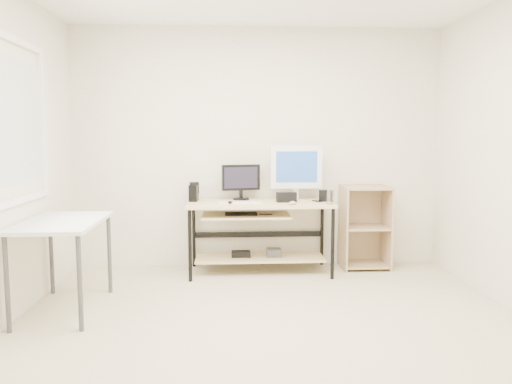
{
  "coord_description": "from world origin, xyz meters",
  "views": [
    {
      "loc": [
        -0.33,
        -3.47,
        1.43
      ],
      "look_at": [
        -0.06,
        1.3,
        0.9
      ],
      "focal_mm": 35.0,
      "sensor_mm": 36.0,
      "label": 1
    }
  ],
  "objects": [
    {
      "name": "black_monitor",
      "position": [
        -0.19,
        1.85,
        0.97
      ],
      "size": [
        0.41,
        0.17,
        0.38
      ],
      "rotation": [
        0.0,
        0.0,
        0.22
      ],
      "color": "black",
      "rests_on": "desk"
    },
    {
      "name": "coaster",
      "position": [
        0.7,
        1.46,
        0.75
      ],
      "size": [
        0.09,
        0.09,
        0.01
      ],
      "primitive_type": "cylinder",
      "rotation": [
        0.0,
        0.0,
        0.07
      ],
      "color": "olive",
      "rests_on": "desk"
    },
    {
      "name": "audio_controller",
      "position": [
        -0.7,
        1.72,
        0.84
      ],
      "size": [
        0.09,
        0.06,
        0.17
      ],
      "primitive_type": "cube",
      "rotation": [
        0.0,
        0.0,
        -0.12
      ],
      "color": "black",
      "rests_on": "desk"
    },
    {
      "name": "shelf_unit",
      "position": [
        1.15,
        1.82,
        0.45
      ],
      "size": [
        0.5,
        0.4,
        0.9
      ],
      "color": "tan",
      "rests_on": "ground"
    },
    {
      "name": "white_imac",
      "position": [
        0.4,
        1.81,
        1.09
      ],
      "size": [
        0.55,
        0.18,
        0.59
      ],
      "rotation": [
        0.0,
        0.0,
        0.01
      ],
      "color": "silver",
      "rests_on": "desk"
    },
    {
      "name": "volume_puck",
      "position": [
        -0.31,
        1.56,
        0.76
      ],
      "size": [
        0.06,
        0.06,
        0.02
      ],
      "primitive_type": "cylinder",
      "rotation": [
        0.0,
        0.0,
        -0.11
      ],
      "color": "black",
      "rests_on": "desk"
    },
    {
      "name": "side_table",
      "position": [
        -1.68,
        0.6,
        0.67
      ],
      "size": [
        0.6,
        1.0,
        0.75
      ],
      "color": "silver",
      "rests_on": "ground"
    },
    {
      "name": "speaker_right",
      "position": [
        0.69,
        1.7,
        0.81
      ],
      "size": [
        0.12,
        0.12,
        0.12
      ],
      "primitive_type": "cube",
      "rotation": [
        0.0,
        0.0,
        0.33
      ],
      "color": "black",
      "rests_on": "desk"
    },
    {
      "name": "drinking_glass",
      "position": [
        0.7,
        1.46,
        0.82
      ],
      "size": [
        0.07,
        0.07,
        0.14
      ],
      "primitive_type": "cylinder",
      "rotation": [
        0.0,
        0.0,
        0.07
      ],
      "color": "white",
      "rests_on": "coaster"
    },
    {
      "name": "keyboard",
      "position": [
        -0.21,
        1.6,
        0.76
      ],
      "size": [
        0.45,
        0.14,
        0.02
      ],
      "primitive_type": "cube",
      "rotation": [
        0.0,
        0.0,
        -0.05
      ],
      "color": "silver",
      "rests_on": "desk"
    },
    {
      "name": "room",
      "position": [
        -0.14,
        0.04,
        1.32
      ],
      "size": [
        4.01,
        4.01,
        2.62
      ],
      "color": "#C1B494",
      "rests_on": "ground"
    },
    {
      "name": "smartphone",
      "position": [
        0.6,
        1.67,
        0.75
      ],
      "size": [
        0.11,
        0.14,
        0.01
      ],
      "primitive_type": "cube",
      "rotation": [
        0.0,
        0.0,
        0.42
      ],
      "color": "black",
      "rests_on": "desk"
    },
    {
      "name": "mouse",
      "position": [
        0.31,
        1.44,
        0.77
      ],
      "size": [
        0.08,
        0.11,
        0.04
      ],
      "primitive_type": "ellipsoid",
      "rotation": [
        0.0,
        0.0,
        -0.17
      ],
      "color": "#AFAFB4",
      "rests_on": "desk"
    },
    {
      "name": "desk",
      "position": [
        -0.03,
        1.66,
        0.54
      ],
      "size": [
        1.5,
        0.65,
        0.75
      ],
      "color": "beige",
      "rests_on": "ground"
    },
    {
      "name": "center_speaker",
      "position": [
        0.27,
        1.64,
        0.8
      ],
      "size": [
        0.21,
        0.11,
        0.1
      ],
      "primitive_type": "cube",
      "rotation": [
        0.0,
        0.0,
        0.09
      ],
      "color": "black",
      "rests_on": "desk"
    },
    {
      "name": "speaker_left",
      "position": [
        -0.69,
        1.85,
        0.85
      ],
      "size": [
        0.11,
        0.11,
        0.19
      ],
      "rotation": [
        0.0,
        0.0,
        0.1
      ],
      "color": "black",
      "rests_on": "desk"
    }
  ]
}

